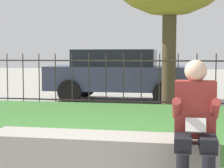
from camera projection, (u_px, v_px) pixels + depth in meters
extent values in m
cube|color=gray|center=(100.00, 158.00, 3.97)|extent=(2.41, 0.52, 0.49)
cube|color=black|center=(183.00, 141.00, 3.41)|extent=(0.15, 0.42, 0.13)
cube|color=black|center=(208.00, 142.00, 3.37)|extent=(0.15, 0.42, 0.13)
cube|color=maroon|center=(195.00, 109.00, 3.57)|extent=(0.38, 0.24, 0.54)
sphere|color=#DBB293|center=(196.00, 71.00, 3.53)|extent=(0.21, 0.21, 0.21)
cylinder|color=maroon|center=(177.00, 109.00, 3.45)|extent=(0.08, 0.29, 0.24)
cylinder|color=maroon|center=(215.00, 110.00, 3.38)|extent=(0.08, 0.29, 0.24)
cube|color=beige|center=(196.00, 125.00, 3.33)|extent=(0.18, 0.09, 0.13)
cube|color=#3D7533|center=(116.00, 125.00, 6.42)|extent=(8.50, 3.48, 0.27)
cylinder|color=#332D28|center=(132.00, 101.00, 8.51)|extent=(6.50, 0.03, 0.03)
cylinder|color=#332D28|center=(132.00, 61.00, 8.43)|extent=(6.50, 0.03, 0.03)
cylinder|color=#332D28|center=(7.00, 82.00, 9.04)|extent=(0.02, 0.02, 1.36)
cylinder|color=#332D28|center=(23.00, 82.00, 8.96)|extent=(0.02, 0.02, 1.36)
cylinder|color=#332D28|center=(39.00, 82.00, 8.89)|extent=(0.02, 0.02, 1.36)
cylinder|color=#332D28|center=(56.00, 82.00, 8.81)|extent=(0.02, 0.02, 1.36)
cylinder|color=#332D28|center=(72.00, 83.00, 8.74)|extent=(0.02, 0.02, 1.36)
cylinder|color=#332D28|center=(89.00, 83.00, 8.66)|extent=(0.02, 0.02, 1.36)
cylinder|color=#332D28|center=(106.00, 83.00, 8.59)|extent=(0.02, 0.02, 1.36)
cylinder|color=#332D28|center=(124.00, 83.00, 8.51)|extent=(0.02, 0.02, 1.36)
cylinder|color=#332D28|center=(141.00, 84.00, 8.44)|extent=(0.02, 0.02, 1.36)
cylinder|color=#332D28|center=(159.00, 84.00, 8.36)|extent=(0.02, 0.02, 1.36)
cylinder|color=#332D28|center=(178.00, 84.00, 8.29)|extent=(0.02, 0.02, 1.36)
cylinder|color=#332D28|center=(197.00, 84.00, 8.21)|extent=(0.02, 0.02, 1.36)
cylinder|color=#332D28|center=(216.00, 85.00, 8.14)|extent=(0.02, 0.02, 1.36)
cube|color=#383D56|center=(121.00, 78.00, 10.78)|extent=(4.18, 1.80, 0.68)
cube|color=black|center=(116.00, 58.00, 10.76)|extent=(2.30, 1.57, 0.47)
cylinder|color=black|center=(165.00, 93.00, 9.73)|extent=(0.65, 0.21, 0.65)
cylinder|color=black|center=(167.00, 88.00, 11.43)|extent=(0.65, 0.21, 0.65)
cylinder|color=black|center=(70.00, 92.00, 10.18)|extent=(0.65, 0.21, 0.65)
cylinder|color=black|center=(85.00, 86.00, 11.88)|extent=(0.65, 0.21, 0.65)
cylinder|color=#4C3D28|center=(169.00, 47.00, 8.66)|extent=(0.32, 0.32, 3.02)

